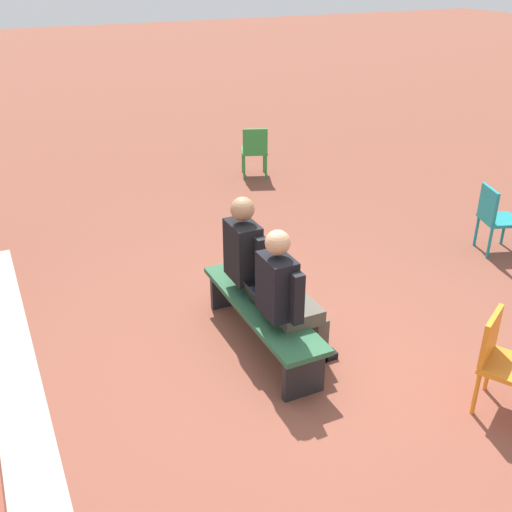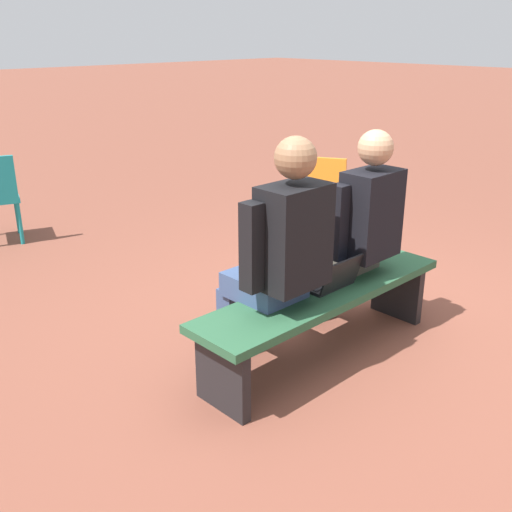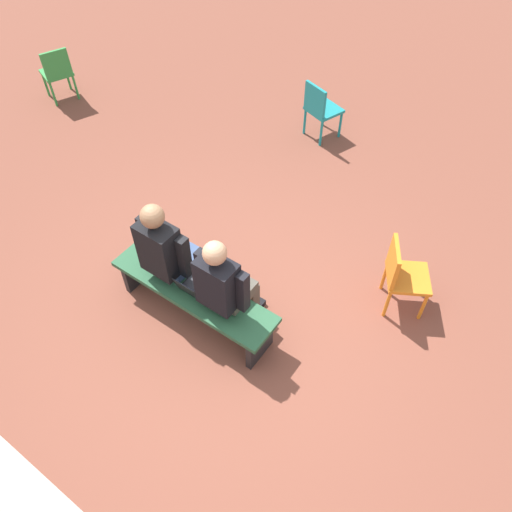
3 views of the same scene
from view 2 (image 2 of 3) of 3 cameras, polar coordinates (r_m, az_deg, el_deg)
name	(u,v)px [view 2 (image 2 of 3)]	position (r m, az deg, el deg)	size (l,w,h in m)	color
ground_plane	(350,341)	(3.96, 8.96, -7.99)	(60.00, 60.00, 0.00)	brown
bench	(323,303)	(3.61, 6.41, -4.50)	(1.80, 0.44, 0.45)	#285638
person_student	(356,229)	(3.79, 9.46, 2.52)	(0.55, 0.69, 1.35)	#4C473D
person_adult	(278,253)	(3.29, 2.15, 0.26)	(0.57, 0.72, 1.39)	#384C75
laptop	(330,280)	(3.58, 7.09, -2.24)	(0.32, 0.29, 0.21)	black
plastic_chair_near_bench_right	(325,194)	(5.52, 6.55, 5.85)	(0.57, 0.57, 0.84)	orange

